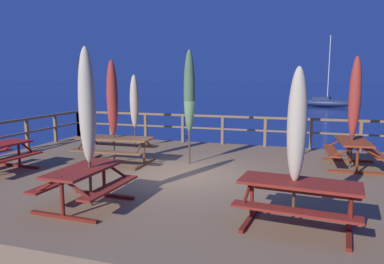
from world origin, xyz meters
TOP-DOWN VIEW (x-y plane):
  - ground_plane at (0.00, 0.00)m, footprint 600.00×600.00m
  - wooden_deck at (0.00, 0.00)m, footprint 12.93×9.25m
  - railing_waterside_far at (-0.00, 4.47)m, footprint 12.73×0.10m
  - picnic_table_front_right at (2.90, -2.55)m, footprint 2.08×1.58m
  - picnic_table_back_right at (-2.30, 0.54)m, footprint 2.21×1.45m
  - picnic_table_front_left at (4.24, 2.10)m, footprint 1.48×1.87m
  - picnic_table_back_left at (-1.04, -2.85)m, footprint 1.45×1.70m
  - patio_umbrella_tall_mid_right at (2.83, -2.52)m, footprint 0.32×0.32m
  - patio_umbrella_tall_back_right at (-2.33, 0.50)m, footprint 0.32×0.32m
  - patio_umbrella_tall_back_left at (2.68, 2.89)m, footprint 0.32×0.32m
  - patio_umbrella_short_front at (4.20, 2.02)m, footprint 0.32×0.32m
  - patio_umbrella_tall_mid_left at (-0.96, -2.77)m, footprint 0.32×0.32m
  - patio_umbrella_short_back at (-0.22, 1.13)m, footprint 0.32×0.32m
  - patio_umbrella_short_mid at (-2.81, 2.85)m, footprint 0.32×0.32m
  - lamp_post_hooked at (-5.60, 3.81)m, footprint 0.60×0.45m
  - sailboat_distant at (4.82, 33.73)m, footprint 6.23×3.02m

SIDE VIEW (x-z plane):
  - ground_plane at x=0.00m, z-range 0.00..0.00m
  - wooden_deck at x=0.00m, z-range 0.00..0.68m
  - sailboat_distant at x=4.82m, z-range -3.35..4.37m
  - picnic_table_back_left at x=-1.04m, z-range 0.84..1.62m
  - picnic_table_front_left at x=4.24m, z-range 0.85..1.63m
  - picnic_table_front_right at x=2.90m, z-range 0.85..1.63m
  - picnic_table_back_right at x=-2.30m, z-range 0.86..1.64m
  - railing_waterside_far at x=0.00m, z-range 0.87..1.96m
  - patio_umbrella_short_mid at x=-2.81m, z-range 1.03..3.62m
  - patio_umbrella_tall_mid_right at x=2.83m, z-range 1.04..3.70m
  - patio_umbrella_tall_back_left at x=2.68m, z-range 1.06..3.83m
  - patio_umbrella_tall_back_right at x=-2.33m, z-range 1.09..4.06m
  - patio_umbrella_tall_mid_left at x=-0.96m, z-range 1.10..4.14m
  - patio_umbrella_short_front at x=4.20m, z-range 1.10..4.15m
  - patio_umbrella_short_back at x=-0.22m, z-range 1.12..4.38m
  - lamp_post_hooked at x=-5.60m, z-range 1.19..4.39m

